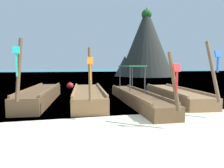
# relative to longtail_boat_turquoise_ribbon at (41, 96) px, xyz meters

# --- Properties ---
(ground) EXTENTS (120.00, 120.00, 0.00)m
(ground) POSITION_rel_longtail_boat_turquoise_ribbon_xyz_m (3.28, -5.79, -0.34)
(ground) COLOR beige
(sea_water) EXTENTS (120.00, 120.00, 0.00)m
(sea_water) POSITION_rel_longtail_boat_turquoise_ribbon_xyz_m (3.28, 56.68, -0.34)
(sea_water) COLOR teal
(sea_water) RESTS_ON ground
(longtail_boat_turquoise_ribbon) EXTENTS (1.63, 6.28, 2.74)m
(longtail_boat_turquoise_ribbon) POSITION_rel_longtail_boat_turquoise_ribbon_xyz_m (0.00, 0.00, 0.00)
(longtail_boat_turquoise_ribbon) COLOR brown
(longtail_boat_turquoise_ribbon) RESTS_ON ground
(longtail_boat_orange_ribbon) EXTENTS (1.81, 6.06, 2.44)m
(longtail_boat_orange_ribbon) POSITION_rel_longtail_boat_turquoise_ribbon_xyz_m (2.27, -0.47, -0.02)
(longtail_boat_orange_ribbon) COLOR brown
(longtail_boat_orange_ribbon) RESTS_ON ground
(longtail_boat_red_ribbon) EXTENTS (1.26, 7.25, 2.22)m
(longtail_boat_red_ribbon) POSITION_rel_longtail_boat_turquoise_ribbon_xyz_m (4.47, -1.29, -0.02)
(longtail_boat_red_ribbon) COLOR brown
(longtail_boat_red_ribbon) RESTS_ON ground
(longtail_boat_blue_ribbon) EXTENTS (1.97, 6.49, 2.73)m
(longtail_boat_blue_ribbon) POSITION_rel_longtail_boat_turquoise_ribbon_xyz_m (6.77, -0.87, -0.06)
(longtail_boat_blue_ribbon) COLOR olive
(longtail_boat_blue_ribbon) RESTS_ON ground
(karst_rock) EXTENTS (10.19, 9.48, 11.92)m
(karst_rock) POSITION_rel_longtail_boat_turquoise_ribbon_xyz_m (14.72, 22.25, 5.46)
(karst_rock) COLOR #2D302B
(karst_rock) RESTS_ON ground
(mooring_buoy_near) EXTENTS (0.51, 0.51, 0.51)m
(mooring_buoy_near) POSITION_rel_longtail_boat_turquoise_ribbon_xyz_m (1.49, 5.38, -0.08)
(mooring_buoy_near) COLOR red
(mooring_buoy_near) RESTS_ON sea_water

